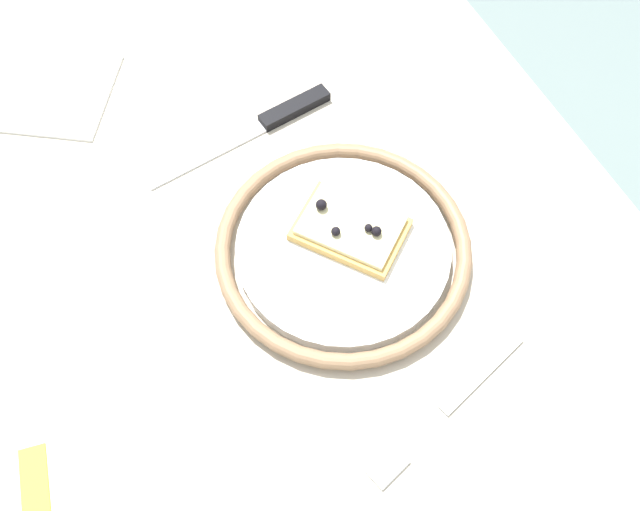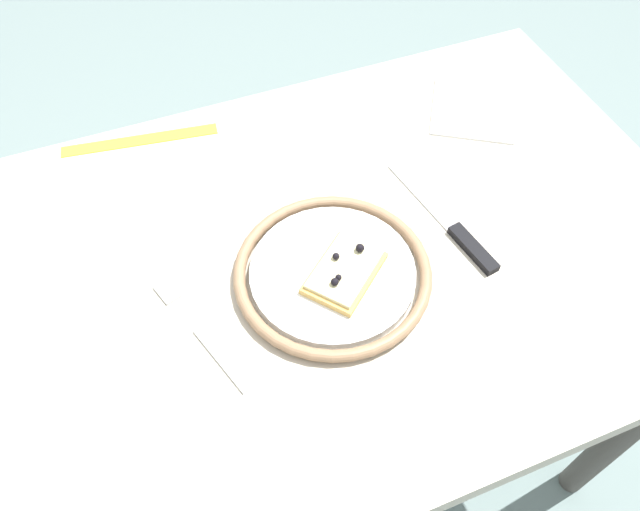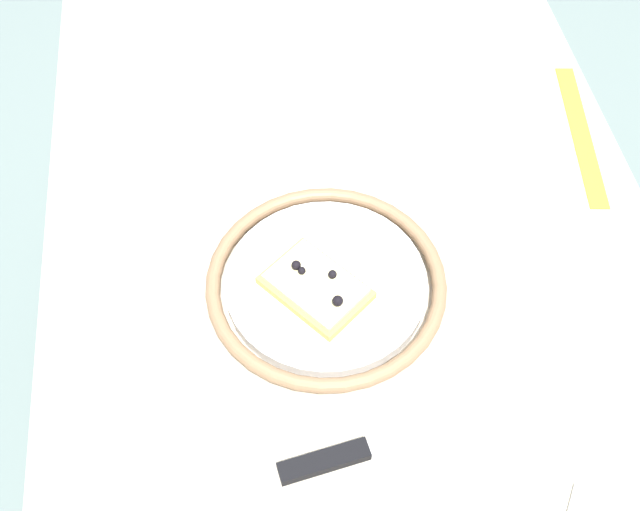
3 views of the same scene
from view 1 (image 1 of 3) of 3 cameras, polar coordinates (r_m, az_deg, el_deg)
The scene contains 7 objects.
ground_plane at distance 1.37m, azimuth -0.07°, elevation -16.66°, with size 6.00×6.00×0.00m, color slate.
dining_table at distance 0.75m, azimuth -0.12°, elevation -6.09°, with size 1.17×0.72×0.74m.
plate at distance 0.68m, azimuth 2.02°, elevation 0.69°, with size 0.27×0.27×0.02m.
pizza_slice_near at distance 0.68m, azimuth 2.64°, elevation 2.42°, with size 0.13×0.13×0.03m.
knife at distance 0.79m, azimuth -4.27°, elevation 11.65°, with size 0.06×0.24×0.01m.
fork at distance 0.64m, azimuth 11.08°, elevation -12.76°, with size 0.08×0.20×0.00m.
napkin at distance 0.88m, azimuth -22.29°, elevation 13.06°, with size 0.14×0.14×0.00m, color white.
Camera 1 is at (-0.26, 0.12, 1.34)m, focal length 36.81 mm.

